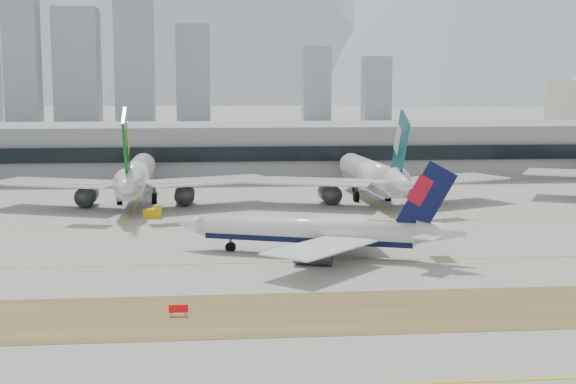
{
  "coord_description": "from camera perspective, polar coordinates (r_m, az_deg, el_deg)",
  "views": [
    {
      "loc": [
        -12.82,
        -121.15,
        25.9
      ],
      "look_at": [
        0.56,
        18.0,
        7.5
      ],
      "focal_mm": 50.0,
      "sensor_mm": 36.0,
      "label": 1
    }
  ],
  "objects": [
    {
      "name": "ground",
      "position": [
        124.55,
        0.54,
        -4.5
      ],
      "size": [
        3000.0,
        3000.0,
        0.0
      ],
      "primitive_type": "plane",
      "color": "#A6A29B",
      "rests_on": "ground"
    },
    {
      "name": "mountain_ridge",
      "position": [
        1533.93,
        -3.85,
        13.32
      ],
      "size": [
        2830.0,
        1120.0,
        470.0
      ],
      "color": "#9EA8B7",
      "rests_on": "ground"
    },
    {
      "name": "hold_sign_left",
      "position": [
        92.68,
        -7.8,
        -8.23
      ],
      "size": [
        2.2,
        0.15,
        1.35
      ],
      "color": "red",
      "rests_on": "ground"
    },
    {
      "name": "taxiing_airliner",
      "position": [
        123.33,
        2.18,
        -2.87
      ],
      "size": [
        44.06,
        37.31,
        15.38
      ],
      "rotation": [
        0.0,
        0.0,
        2.79
      ],
      "color": "white",
      "rests_on": "ground"
    },
    {
      "name": "widebody_cathay",
      "position": [
        181.87,
        6.1,
        1.1
      ],
      "size": [
        60.98,
        59.64,
        21.75
      ],
      "rotation": [
        0.0,
        0.0,
        1.62
      ],
      "color": "white",
      "rests_on": "ground"
    },
    {
      "name": "apron_markings",
      "position": [
        73.14,
        5.1,
        -13.25
      ],
      "size": [
        360.0,
        122.22,
        0.06
      ],
      "color": "brown",
      "rests_on": "ground"
    },
    {
      "name": "terminal",
      "position": [
        237.05,
        -2.38,
        3.04
      ],
      "size": [
        280.0,
        43.1,
        15.0
      ],
      "color": "gray",
      "rests_on": "ground"
    },
    {
      "name": "city_skyline",
      "position": [
        582.7,
        -14.98,
        9.6
      ],
      "size": [
        342.0,
        49.8,
        140.0
      ],
      "color": "#919AA5",
      "rests_on": "ground"
    },
    {
      "name": "widebody_eva",
      "position": [
        179.81,
        -10.75,
        1.0
      ],
      "size": [
        62.84,
        61.28,
        22.39
      ],
      "rotation": [
        0.0,
        0.0,
        1.59
      ],
      "color": "white",
      "rests_on": "ground"
    },
    {
      "name": "gse_b",
      "position": [
        161.61,
        -9.57,
        -1.45
      ],
      "size": [
        3.55,
        2.0,
        2.6
      ],
      "color": "yellow",
      "rests_on": "ground"
    }
  ]
}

